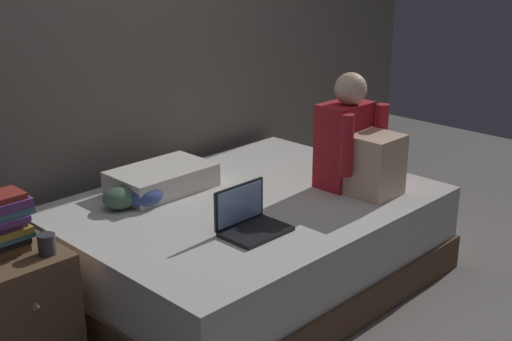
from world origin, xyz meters
TOP-DOWN VIEW (x-y plane):
  - ground_plane at (0.00, 0.00)m, footprint 8.00×8.00m
  - wall_back at (0.00, 1.20)m, footprint 5.60×0.10m
  - bed at (0.20, 0.30)m, footprint 2.00×1.50m
  - nightstand at (-1.10, 0.46)m, footprint 0.44×0.46m
  - person_sitting at (0.74, -0.01)m, footprint 0.39×0.44m
  - laptop at (-0.09, 0.00)m, footprint 0.32×0.23m
  - pillow at (-0.04, 0.75)m, footprint 0.56×0.36m
  - book_stack at (-1.09, 0.47)m, footprint 0.24×0.16m
  - mug at (-0.97, 0.34)m, footprint 0.08×0.08m
  - clothes_pile at (-0.30, 0.66)m, footprint 0.31×0.24m

SIDE VIEW (x-z plane):
  - ground_plane at x=0.00m, z-range 0.00..0.00m
  - bed at x=0.20m, z-range 0.00..0.50m
  - nightstand at x=-1.10m, z-range 0.00..0.58m
  - laptop at x=-0.09m, z-range 0.45..0.67m
  - clothes_pile at x=-0.30m, z-range 0.51..0.62m
  - pillow at x=-0.04m, z-range 0.51..0.64m
  - mug at x=-0.97m, z-range 0.58..0.67m
  - book_stack at x=-1.09m, z-range 0.58..0.85m
  - person_sitting at x=0.74m, z-range 0.43..1.08m
  - wall_back at x=0.00m, z-range 0.00..2.70m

